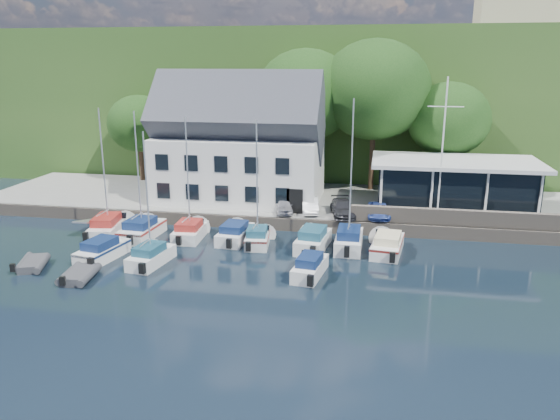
% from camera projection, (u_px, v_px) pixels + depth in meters
% --- Properties ---
extents(ground, '(180.00, 180.00, 0.00)m').
position_uv_depth(ground, '(287.00, 288.00, 31.74)').
color(ground, black).
rests_on(ground, ground).
extents(quay, '(60.00, 13.00, 1.00)m').
position_uv_depth(quay, '(320.00, 204.00, 48.20)').
color(quay, gray).
rests_on(quay, ground).
extents(quay_face, '(60.00, 0.30, 1.00)m').
position_uv_depth(quay_face, '(311.00, 226.00, 42.04)').
color(quay_face, '#6E6458').
rests_on(quay_face, ground).
extents(hillside, '(160.00, 75.00, 16.00)m').
position_uv_depth(hillside, '(351.00, 91.00, 88.41)').
color(hillside, '#2A4D1D').
rests_on(hillside, ground).
extents(field_patch, '(50.00, 30.00, 0.30)m').
position_uv_depth(field_patch, '(403.00, 40.00, 92.45)').
color(field_patch, '#556331').
rests_on(field_patch, hillside).
extents(farmhouse, '(10.40, 7.00, 8.20)m').
position_uv_depth(farmhouse, '(518.00, 3.00, 71.90)').
color(farmhouse, '#C0AC93').
rests_on(farmhouse, hillside).
extents(harbor_building, '(14.40, 8.20, 8.70)m').
position_uv_depth(harbor_building, '(239.00, 150.00, 47.17)').
color(harbor_building, silver).
rests_on(harbor_building, quay).
extents(club_pavilion, '(13.20, 7.20, 4.10)m').
position_uv_depth(club_pavilion, '(454.00, 185.00, 44.20)').
color(club_pavilion, black).
rests_on(club_pavilion, quay).
extents(seawall, '(18.00, 0.50, 1.20)m').
position_uv_depth(seawall, '(474.00, 218.00, 40.05)').
color(seawall, '#6E6458').
rests_on(seawall, quay).
extents(gangway, '(1.20, 6.00, 1.40)m').
position_uv_depth(gangway, '(101.00, 228.00, 43.12)').
color(gangway, silver).
rests_on(gangway, ground).
extents(car_silver, '(2.03, 3.49, 1.12)m').
position_uv_depth(car_silver, '(284.00, 206.00, 43.71)').
color(car_silver, '#B3B3B8').
rests_on(car_silver, quay).
extents(car_white, '(1.80, 3.72, 1.17)m').
position_uv_depth(car_white, '(310.00, 205.00, 43.78)').
color(car_white, silver).
rests_on(car_white, quay).
extents(car_dgrey, '(2.49, 4.42, 1.21)m').
position_uv_depth(car_dgrey, '(343.00, 208.00, 42.87)').
color(car_dgrey, '#28292D').
rests_on(car_dgrey, quay).
extents(car_blue, '(1.41, 3.45, 1.17)m').
position_uv_depth(car_blue, '(379.00, 210.00, 42.40)').
color(car_blue, '#2E448D').
rests_on(car_blue, quay).
extents(flagpole, '(2.57, 0.20, 10.71)m').
position_uv_depth(flagpole, '(442.00, 150.00, 40.48)').
color(flagpole, silver).
rests_on(flagpole, quay).
extents(tree_0, '(6.25, 6.25, 8.55)m').
position_uv_depth(tree_0, '(140.00, 138.00, 54.71)').
color(tree_0, black).
rests_on(tree_0, quay).
extents(tree_1, '(6.76, 6.76, 9.24)m').
position_uv_depth(tree_1, '(189.00, 137.00, 53.00)').
color(tree_1, black).
rests_on(tree_1, quay).
extents(tree_2, '(9.46, 9.46, 12.93)m').
position_uv_depth(tree_2, '(305.00, 119.00, 51.51)').
color(tree_2, black).
rests_on(tree_2, quay).
extents(tree_3, '(10.07, 10.07, 13.76)m').
position_uv_depth(tree_3, '(374.00, 116.00, 49.97)').
color(tree_3, black).
rests_on(tree_3, quay).
extents(tree_4, '(7.34, 7.34, 10.03)m').
position_uv_depth(tree_4, '(447.00, 138.00, 49.06)').
color(tree_4, black).
rests_on(tree_4, quay).
extents(boat_r1_0, '(3.17, 7.16, 9.28)m').
position_uv_depth(boat_r1_0, '(104.00, 175.00, 40.42)').
color(boat_r1_0, silver).
rests_on(boat_r1_0, ground).
extents(boat_r1_1, '(2.59, 6.33, 9.24)m').
position_uv_depth(boat_r1_1, '(138.00, 177.00, 39.66)').
color(boat_r1_1, silver).
rests_on(boat_r1_1, ground).
extents(boat_r1_2, '(2.34, 5.68, 8.43)m').
position_uv_depth(boat_r1_2, '(188.00, 183.00, 39.56)').
color(boat_r1_2, silver).
rests_on(boat_r1_2, ground).
extents(boat_r1_3, '(2.39, 5.95, 1.40)m').
position_uv_depth(boat_r1_3, '(235.00, 231.00, 39.96)').
color(boat_r1_3, silver).
rests_on(boat_r1_3, ground).
extents(boat_r1_4, '(2.34, 5.15, 8.22)m').
position_uv_depth(boat_r1_4, '(257.00, 189.00, 38.13)').
color(boat_r1_4, silver).
rests_on(boat_r1_4, ground).
extents(boat_r1_5, '(2.70, 6.29, 1.57)m').
position_uv_depth(boat_r1_5, '(313.00, 238.00, 38.28)').
color(boat_r1_5, silver).
rests_on(boat_r1_5, ground).
extents(boat_r1_6, '(2.00, 6.23, 9.60)m').
position_uv_depth(boat_r1_6, '(351.00, 182.00, 37.22)').
color(boat_r1_6, silver).
rests_on(boat_r1_6, ground).
extents(boat_r1_7, '(2.84, 6.57, 1.41)m').
position_uv_depth(boat_r1_7, '(388.00, 243.00, 37.50)').
color(boat_r1_7, silver).
rests_on(boat_r1_7, ground).
extents(boat_r2_0, '(2.85, 6.11, 1.45)m').
position_uv_depth(boat_r2_0, '(102.00, 248.00, 36.29)').
color(boat_r2_0, silver).
rests_on(boat_r2_0, ground).
extents(boat_r2_1, '(2.56, 5.69, 8.48)m').
position_uv_depth(boat_r2_1, '(147.00, 201.00, 34.41)').
color(boat_r2_1, silver).
rests_on(boat_r2_1, ground).
extents(boat_r2_3, '(2.36, 5.62, 1.39)m').
position_uv_depth(boat_r2_3, '(310.00, 265.00, 33.49)').
color(boat_r2_3, silver).
rests_on(boat_r2_3, ground).
extents(dinghy_0, '(2.72, 3.44, 0.70)m').
position_uv_depth(dinghy_0, '(33.00, 262.00, 34.88)').
color(dinghy_0, '#36373B').
rests_on(dinghy_0, ground).
extents(dinghy_1, '(2.30, 3.38, 0.74)m').
position_uv_depth(dinghy_1, '(79.00, 273.00, 33.00)').
color(dinghy_1, '#36373B').
rests_on(dinghy_1, ground).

